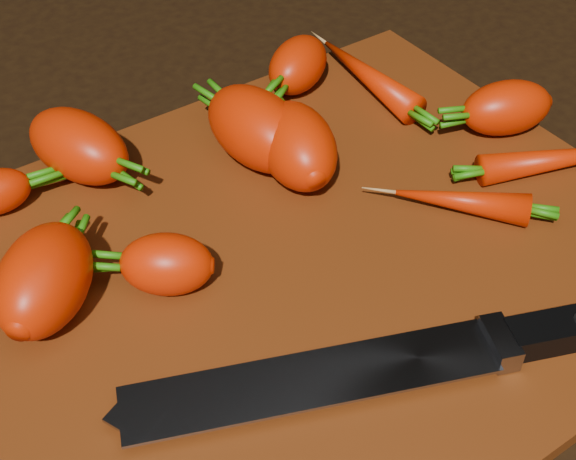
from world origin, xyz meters
TOP-DOWN VIEW (x-y plane):
  - ground at (0.00, 0.00)m, footprint 2.00×2.00m
  - cutting_board at (0.00, 0.00)m, footprint 0.50×0.40m
  - carrot_0 at (-0.15, 0.05)m, footprint 0.10×0.10m
  - carrot_1 at (-0.08, 0.03)m, footprint 0.07×0.07m
  - carrot_2 at (-0.08, 0.17)m, footprint 0.08×0.10m
  - carrot_3 at (0.04, 0.11)m, footprint 0.07×0.10m
  - carrot_4 at (0.12, 0.17)m, footprint 0.08×0.07m
  - carrot_6 at (0.22, 0.02)m, footprint 0.08×0.07m
  - carrot_7 at (0.17, 0.13)m, footprint 0.03×0.13m
  - carrot_8 at (0.22, -0.04)m, footprint 0.14×0.07m
  - carrot_9 at (0.12, -0.03)m, footprint 0.08×0.08m
  - carrot_10 at (0.05, 0.07)m, footprint 0.08×0.10m
  - knife at (-0.03, -0.10)m, footprint 0.34×0.16m

SIDE VIEW (x-z plane):
  - ground at x=0.00m, z-range -0.01..0.00m
  - cutting_board at x=0.00m, z-range 0.00..0.01m
  - knife at x=-0.03m, z-range 0.01..0.03m
  - carrot_8 at x=0.22m, z-range 0.01..0.04m
  - carrot_9 at x=0.12m, z-range 0.01..0.04m
  - carrot_7 at x=0.17m, z-range 0.01..0.04m
  - carrot_1 at x=-0.08m, z-range 0.01..0.05m
  - carrot_6 at x=0.22m, z-range 0.01..0.06m
  - carrot_4 at x=0.12m, z-range 0.01..0.06m
  - carrot_2 at x=-0.08m, z-range 0.01..0.06m
  - carrot_0 at x=-0.15m, z-range 0.01..0.07m
  - carrot_10 at x=0.05m, z-range 0.01..0.07m
  - carrot_3 at x=0.04m, z-range 0.01..0.07m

